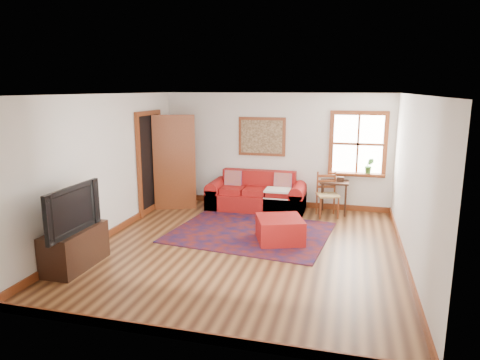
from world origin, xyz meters
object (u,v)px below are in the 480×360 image
(red_leather_sofa, at_px, (257,197))
(media_cabinet, at_px, (75,248))
(red_ottoman, at_px, (280,230))
(ladder_back_chair, at_px, (327,193))
(side_table, at_px, (334,187))

(red_leather_sofa, distance_m, media_cabinet, 4.17)
(red_ottoman, bearing_deg, media_cabinet, -166.34)
(red_leather_sofa, relative_size, ladder_back_chair, 2.30)
(side_table, height_order, ladder_back_chair, ladder_back_chair)
(media_cabinet, bearing_deg, ladder_back_chair, 46.08)
(side_table, xyz_separation_m, media_cabinet, (-3.57, -3.78, -0.28))
(ladder_back_chair, bearing_deg, side_table, 58.73)
(side_table, height_order, media_cabinet, side_table)
(ladder_back_chair, height_order, media_cabinet, ladder_back_chair)
(media_cabinet, bearing_deg, red_leather_sofa, 62.53)
(ladder_back_chair, xyz_separation_m, media_cabinet, (-3.44, -3.57, -0.20))
(red_ottoman, distance_m, side_table, 2.18)
(red_ottoman, xyz_separation_m, media_cabinet, (-2.75, -1.80, 0.08))
(media_cabinet, bearing_deg, red_ottoman, 33.21)
(side_table, xyz_separation_m, ladder_back_chair, (-0.13, -0.21, -0.08))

